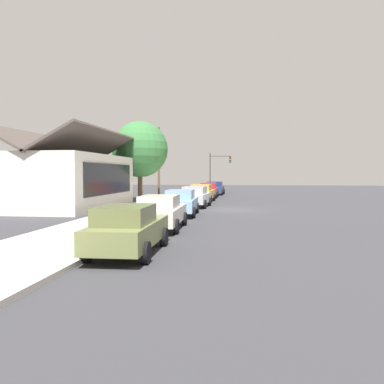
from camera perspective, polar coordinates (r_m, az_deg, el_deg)
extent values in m
plane|color=#38383D|center=(29.20, 5.36, -2.47)|extent=(120.00, 120.00, 0.00)
cube|color=beige|center=(29.94, -5.41, -2.19)|extent=(60.00, 4.20, 0.16)
cube|color=olive|center=(13.40, -8.74, -5.61)|extent=(4.78, 1.85, 0.70)
cube|color=#61683C|center=(12.87, -9.31, -3.13)|extent=(2.31, 1.58, 0.56)
cylinder|color=black|center=(15.09, -10.48, -6.04)|extent=(0.66, 0.24, 0.66)
cylinder|color=black|center=(14.68, -3.94, -6.24)|extent=(0.66, 0.24, 0.66)
cylinder|color=black|center=(12.34, -14.46, -8.02)|extent=(0.66, 0.24, 0.66)
cylinder|color=black|center=(11.85, -6.49, -8.40)|extent=(0.66, 0.24, 0.66)
cube|color=silver|center=(19.00, -4.29, -3.15)|extent=(4.78, 1.93, 0.70)
cube|color=beige|center=(18.48, -4.55, -1.35)|extent=(2.32, 1.64, 0.56)
cylinder|color=black|center=(20.64, -6.01, -3.67)|extent=(0.67, 0.24, 0.66)
cylinder|color=black|center=(20.35, -1.08, -3.75)|extent=(0.67, 0.24, 0.66)
cylinder|color=black|center=(17.80, -7.95, -4.70)|extent=(0.67, 0.24, 0.66)
cylinder|color=black|center=(17.46, -2.24, -4.81)|extent=(0.67, 0.24, 0.66)
cube|color=#8CB7E0|center=(25.15, -1.51, -1.72)|extent=(4.98, 1.98, 0.70)
cube|color=#779CBE|center=(24.63, -1.64, -0.35)|extent=(2.42, 1.64, 0.56)
cylinder|color=black|center=(26.79, -3.00, -2.21)|extent=(0.67, 0.25, 0.66)
cylinder|color=black|center=(26.61, 0.72, -2.24)|extent=(0.67, 0.25, 0.66)
cylinder|color=black|center=(23.80, -4.00, -2.83)|extent=(0.67, 0.25, 0.66)
cylinder|color=black|center=(23.60, 0.19, -2.87)|extent=(0.67, 0.25, 0.66)
cube|color=silver|center=(31.26, 0.51, -0.87)|extent=(4.44, 1.97, 0.70)
cube|color=#A0A2A6|center=(30.80, 0.37, 0.25)|extent=(2.16, 1.66, 0.56)
cylinder|color=black|center=(32.77, -0.64, -1.32)|extent=(0.67, 0.25, 0.66)
cylinder|color=black|center=(32.49, 2.46, -1.36)|extent=(0.67, 0.25, 0.66)
cylinder|color=black|center=(30.12, -1.59, -1.67)|extent=(0.67, 0.25, 0.66)
cylinder|color=black|center=(29.81, 1.77, -1.72)|extent=(0.67, 0.25, 0.66)
cube|color=gold|center=(36.98, 1.43, -0.33)|extent=(4.81, 1.96, 0.70)
cube|color=gold|center=(36.48, 1.33, 0.62)|extent=(2.33, 1.67, 0.56)
cylinder|color=black|center=(38.59, 0.38, -0.72)|extent=(0.67, 0.24, 0.66)
cylinder|color=black|center=(38.35, 3.08, -0.75)|extent=(0.67, 0.24, 0.66)
cylinder|color=black|center=(35.68, -0.35, -1.00)|extent=(0.67, 0.24, 0.66)
cylinder|color=black|center=(35.43, 2.57, -1.02)|extent=(0.67, 0.24, 0.66)
cube|color=red|center=(43.25, 2.32, 0.10)|extent=(4.42, 1.81, 0.70)
cube|color=#A9272B|center=(42.79, 2.27, 0.92)|extent=(2.13, 1.57, 0.56)
cylinder|color=black|center=(44.70, 1.34, -0.26)|extent=(0.66, 0.23, 0.66)
cylinder|color=black|center=(44.57, 3.57, -0.27)|extent=(0.66, 0.23, 0.66)
cylinder|color=black|center=(41.99, 0.99, -0.45)|extent=(0.66, 0.23, 0.66)
cylinder|color=black|center=(41.85, 3.36, -0.46)|extent=(0.66, 0.23, 0.66)
cube|color=navy|center=(49.50, 3.26, 0.42)|extent=(4.74, 1.93, 0.70)
cube|color=navy|center=(49.01, 3.22, 1.14)|extent=(2.28, 1.67, 0.56)
cylinder|color=black|center=(51.06, 2.36, 0.10)|extent=(0.66, 0.23, 0.66)
cylinder|color=black|center=(50.90, 4.45, 0.09)|extent=(0.66, 0.23, 0.66)
cylinder|color=black|center=(48.15, 2.00, -0.05)|extent=(0.66, 0.23, 0.66)
cylinder|color=black|center=(47.98, 4.22, -0.07)|extent=(0.66, 0.23, 0.66)
cube|color=silver|center=(31.86, -16.74, 1.41)|extent=(12.32, 6.30, 3.94)
cube|color=black|center=(30.67, -11.31, 1.79)|extent=(9.86, 0.08, 2.21)
cube|color=#514742|center=(31.31, -14.17, 6.56)|extent=(12.92, 3.44, 1.93)
cube|color=#514742|center=(32.60, -19.34, 6.33)|extent=(12.92, 3.44, 1.93)
cylinder|color=brown|center=(38.92, -7.23, 1.30)|extent=(0.44, 0.44, 3.39)
sphere|color=#38753D|center=(38.97, -7.26, 5.92)|extent=(5.26, 5.26, 5.26)
cylinder|color=#383833|center=(53.23, 2.53, 2.65)|extent=(0.14, 0.14, 5.20)
cylinder|color=#383833|center=(53.18, 3.93, 5.02)|extent=(0.10, 2.60, 0.10)
cube|color=black|center=(53.09, 5.34, 4.53)|extent=(0.28, 0.24, 0.80)
sphere|color=red|center=(52.95, 5.33, 4.81)|extent=(0.16, 0.16, 0.16)
sphere|color=yellow|center=(52.94, 5.33, 4.53)|extent=(0.16, 0.16, 0.16)
sphere|color=green|center=(52.94, 5.33, 4.25)|extent=(0.16, 0.16, 0.16)
cylinder|color=brown|center=(43.99, -4.64, 4.14)|extent=(0.24, 0.24, 7.50)
cube|color=brown|center=(44.19, -4.66, 8.23)|extent=(1.80, 0.12, 0.12)
cylinder|color=red|center=(30.32, -2.54, -1.44)|extent=(0.22, 0.22, 0.55)
sphere|color=red|center=(30.29, -2.54, -0.79)|extent=(0.18, 0.18, 0.18)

